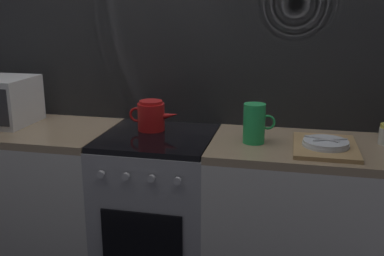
# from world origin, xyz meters

# --- Properties ---
(back_wall) EXTENTS (3.60, 0.05, 2.40)m
(back_wall) POSITION_xyz_m (0.00, 0.32, 1.20)
(back_wall) COLOR gray
(back_wall) RESTS_ON ground_plane
(counter_left) EXTENTS (1.20, 0.60, 0.90)m
(counter_left) POSITION_xyz_m (-0.90, 0.00, 0.45)
(counter_left) COLOR silver
(counter_left) RESTS_ON ground_plane
(stove_unit) EXTENTS (0.60, 0.63, 0.90)m
(stove_unit) POSITION_xyz_m (-0.00, -0.00, 0.45)
(stove_unit) COLOR #9E9EA3
(stove_unit) RESTS_ON ground_plane
(counter_right) EXTENTS (1.20, 0.60, 0.90)m
(counter_right) POSITION_xyz_m (0.90, 0.00, 0.45)
(counter_right) COLOR silver
(counter_right) RESTS_ON ground_plane
(kettle) EXTENTS (0.28, 0.15, 0.17)m
(kettle) POSITION_xyz_m (-0.06, 0.09, 0.98)
(kettle) COLOR red
(kettle) RESTS_ON stove_unit
(pitcher) EXTENTS (0.16, 0.11, 0.20)m
(pitcher) POSITION_xyz_m (0.52, -0.03, 1.00)
(pitcher) COLOR green
(pitcher) RESTS_ON counter_right
(dish_pile) EXTENTS (0.30, 0.40, 0.06)m
(dish_pile) POSITION_xyz_m (0.86, -0.06, 0.92)
(dish_pile) COLOR tan
(dish_pile) RESTS_ON counter_right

